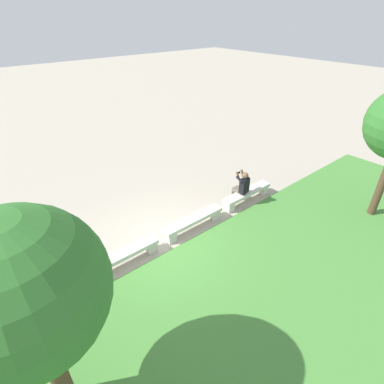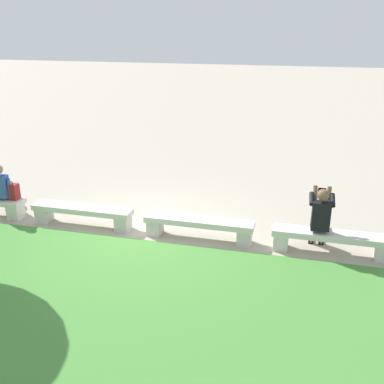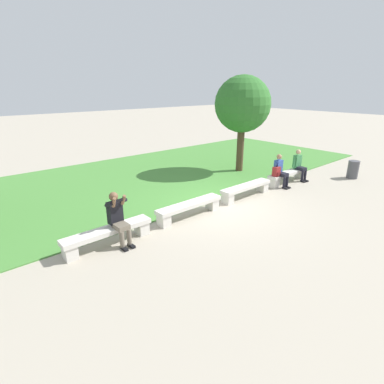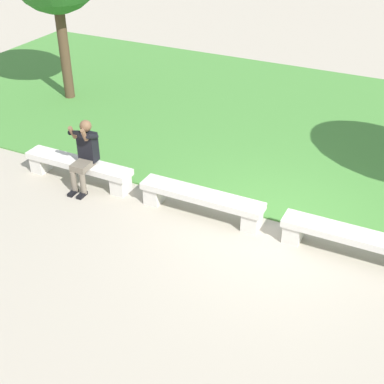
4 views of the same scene
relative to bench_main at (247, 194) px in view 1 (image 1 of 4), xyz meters
name	(u,v)px [view 1 (image 1 of 4)]	position (x,y,z in m)	size (l,w,h in m)	color
ground_plane	(161,245)	(3.92, 0.00, -0.31)	(80.00, 80.00, 0.00)	#A89E8C
grass_strip	(278,352)	(3.92, 4.38, -0.29)	(22.09, 8.00, 0.03)	#478438
bench_main	(247,194)	(0.00, 0.00, 0.00)	(2.25, 0.40, 0.45)	beige
bench_near	(193,221)	(2.61, 0.00, 0.00)	(2.25, 0.40, 0.45)	beige
bench_mid	(122,257)	(5.22, 0.00, 0.00)	(2.25, 0.40, 0.45)	beige
bench_far	(21,308)	(7.83, 0.00, 0.00)	(2.25, 0.40, 0.45)	beige
person_photographer	(242,186)	(0.25, -0.08, 0.43)	(0.48, 0.73, 1.32)	black
person_distant	(47,280)	(7.14, -0.07, 0.36)	(0.48, 0.68, 1.26)	black
backpack	(56,278)	(6.93, -0.04, 0.32)	(0.28, 0.24, 0.43)	maroon
tree_left_background	(23,292)	(7.66, 2.43, 2.64)	(2.41, 2.41, 4.18)	#4C3826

